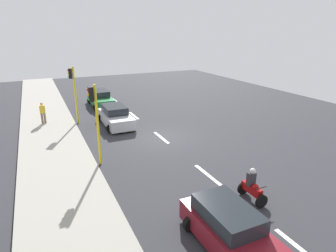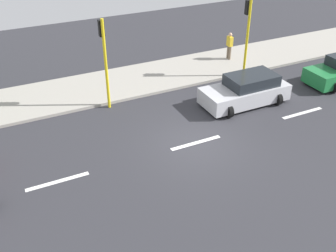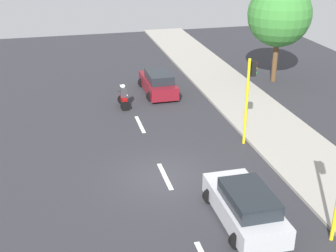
{
  "view_description": "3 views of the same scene",
  "coord_description": "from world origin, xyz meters",
  "px_view_note": "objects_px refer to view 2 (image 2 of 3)",
  "views": [
    {
      "loc": [
        7.57,
        17.39,
        7.21
      ],
      "look_at": [
        0.22,
        1.58,
        1.37
      ],
      "focal_mm": 31.05,
      "sensor_mm": 36.0,
      "label": 1
    },
    {
      "loc": [
        -12.43,
        7.41,
        9.68
      ],
      "look_at": [
        0.25,
        1.23,
        1.06
      ],
      "focal_mm": 42.68,
      "sensor_mm": 36.0,
      "label": 2
    },
    {
      "loc": [
        -4.19,
        -17.43,
        10.4
      ],
      "look_at": [
        0.66,
        2.07,
        1.52
      ],
      "focal_mm": 49.03,
      "sensor_mm": 36.0,
      "label": 3
    }
  ],
  "objects_px": {
    "pedestrian_near_signal": "(230,45)",
    "traffic_light_midblock": "(104,51)",
    "car_silver": "(246,91)",
    "traffic_light_corner": "(247,28)"
  },
  "relations": [
    {
      "from": "pedestrian_near_signal",
      "to": "traffic_light_midblock",
      "type": "distance_m",
      "value": 9.28
    },
    {
      "from": "car_silver",
      "to": "traffic_light_corner",
      "type": "distance_m",
      "value": 3.93
    },
    {
      "from": "car_silver",
      "to": "pedestrian_near_signal",
      "type": "bearing_deg",
      "value": -24.82
    },
    {
      "from": "pedestrian_near_signal",
      "to": "traffic_light_corner",
      "type": "height_order",
      "value": "traffic_light_corner"
    },
    {
      "from": "car_silver",
      "to": "pedestrian_near_signal",
      "type": "xyz_separation_m",
      "value": [
        5.14,
        -2.38,
        0.35
      ]
    },
    {
      "from": "pedestrian_near_signal",
      "to": "traffic_light_midblock",
      "type": "relative_size",
      "value": 0.38
    },
    {
      "from": "traffic_light_corner",
      "to": "traffic_light_midblock",
      "type": "bearing_deg",
      "value": 90.0
    },
    {
      "from": "car_silver",
      "to": "traffic_light_midblock",
      "type": "height_order",
      "value": "traffic_light_midblock"
    },
    {
      "from": "pedestrian_near_signal",
      "to": "traffic_light_midblock",
      "type": "height_order",
      "value": "traffic_light_midblock"
    },
    {
      "from": "traffic_light_corner",
      "to": "traffic_light_midblock",
      "type": "height_order",
      "value": "same"
    }
  ]
}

